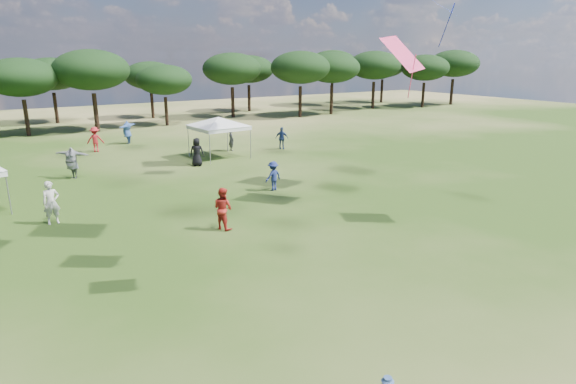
% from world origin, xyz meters
% --- Properties ---
extents(tree_line, '(108.78, 17.63, 7.77)m').
position_xyz_m(tree_line, '(2.39, 47.41, 5.42)').
color(tree_line, black).
rests_on(tree_line, ground).
extents(tent_right, '(6.78, 6.78, 3.17)m').
position_xyz_m(tent_right, '(7.98, 26.60, 2.75)').
color(tent_right, gray).
rests_on(tent_right, ground).
extents(festival_crowd, '(29.53, 24.22, 1.92)m').
position_xyz_m(festival_crowd, '(-1.65, 26.11, 0.90)').
color(festival_crowd, '#AC1C21').
rests_on(festival_crowd, ground).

